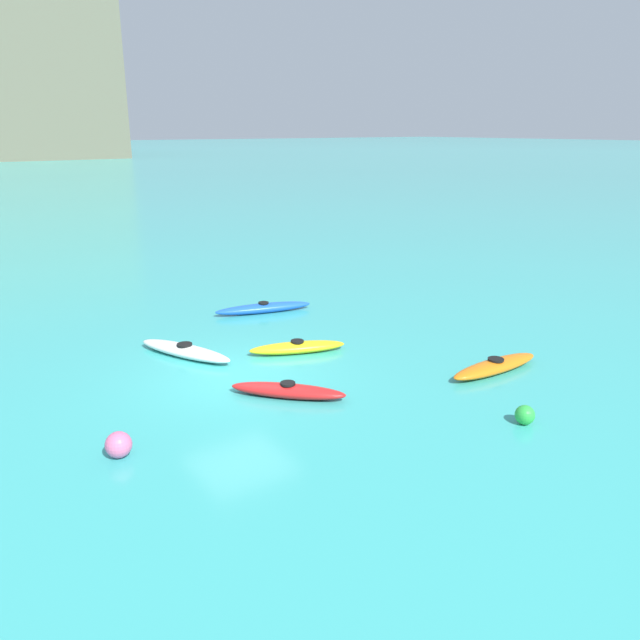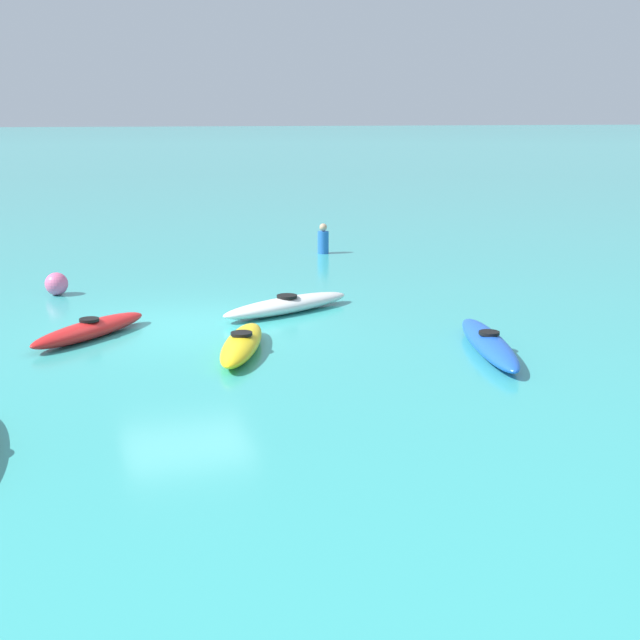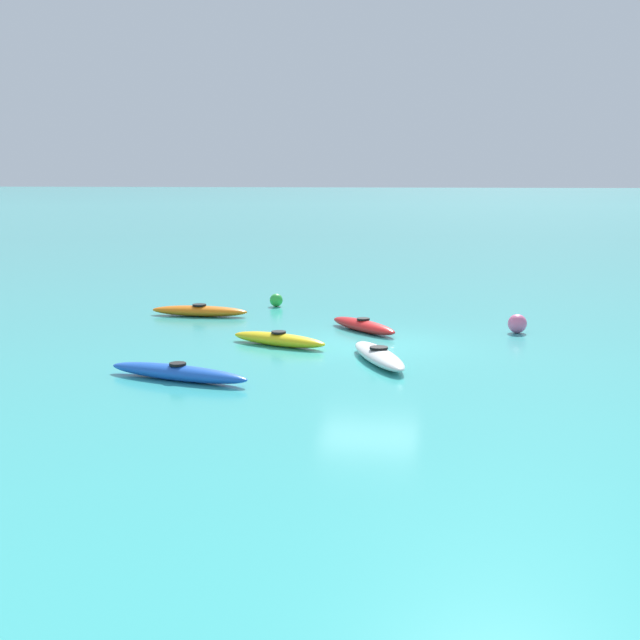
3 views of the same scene
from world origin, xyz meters
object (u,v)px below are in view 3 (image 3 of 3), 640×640
object	(u,v)px
kayak_white	(379,356)
buoy_pink	(517,324)
buoy_green	(276,300)
kayak_yellow	(279,339)
kayak_red	(363,326)
kayak_blue	(178,373)
kayak_orange	(200,311)

from	to	relation	value
kayak_white	buoy_pink	size ratio (longest dim) A/B	6.17
kayak_white	buoy_green	distance (m)	9.09
kayak_yellow	kayak_red	bearing A→B (deg)	-127.54
kayak_yellow	buoy_green	size ratio (longest dim) A/B	6.47
kayak_yellow	buoy_pink	bearing A→B (deg)	-154.34
kayak_red	kayak_blue	distance (m)	7.12
kayak_red	kayak_blue	xyz separation A→B (m)	(3.10, 6.41, -0.00)
kayak_blue	buoy_pink	world-z (taller)	buoy_pink
kayak_white	kayak_blue	distance (m)	4.64
kayak_red	buoy_pink	size ratio (longest dim) A/B	4.69
kayak_white	kayak_blue	bearing A→B (deg)	31.78
kayak_red	kayak_orange	distance (m)	5.52
kayak_yellow	kayak_blue	distance (m)	4.21
kayak_orange	kayak_blue	xyz separation A→B (m)	(-2.13, 8.17, -0.00)
kayak_orange	buoy_pink	world-z (taller)	buoy_pink
kayak_white	buoy_pink	bearing A→B (deg)	-126.60
kayak_white	buoy_pink	world-z (taller)	buoy_pink
kayak_red	buoy_pink	world-z (taller)	buoy_pink
kayak_red	kayak_blue	size ratio (longest dim) A/B	0.72
buoy_green	kayak_orange	bearing A→B (deg)	51.39
kayak_orange	kayak_yellow	distance (m)	5.36
kayak_red	buoy_green	xyz separation A→B (m)	(3.36, -4.10, 0.05)
kayak_yellow	kayak_white	size ratio (longest dim) A/B	0.86
buoy_green	kayak_red	bearing A→B (deg)	129.39
kayak_orange	kayak_white	size ratio (longest dim) A/B	0.95
kayak_yellow	buoy_green	world-z (taller)	buoy_green
kayak_red	kayak_yellow	bearing A→B (deg)	52.46
buoy_pink	kayak_white	bearing A→B (deg)	53.40
kayak_orange	buoy_green	size ratio (longest dim) A/B	7.11
kayak_red	buoy_green	size ratio (longest dim) A/B	5.70
kayak_red	buoy_pink	xyz separation A→B (m)	(-4.15, -0.48, 0.09)
kayak_red	kayak_yellow	xyz separation A→B (m)	(1.84, 2.39, 0.00)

